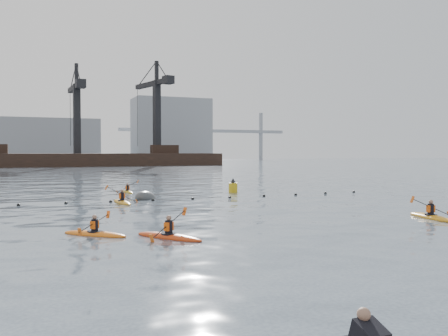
{
  "coord_description": "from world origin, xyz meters",
  "views": [
    {
      "loc": [
        -10.05,
        -11.4,
        3.59
      ],
      "look_at": [
        -1.57,
        9.64,
        2.8
      ],
      "focal_mm": 38.0,
      "sensor_mm": 36.0,
      "label": 1
    }
  ],
  "objects_px": {
    "kayaker_0": "(169,236)",
    "nav_buoy": "(233,187)",
    "kayaker_3": "(122,202)",
    "mooring_buoy": "(146,199)",
    "kayaker_2": "(95,233)",
    "kayaker_1": "(431,216)",
    "kayaker_5": "(128,191)"
  },
  "relations": [
    {
      "from": "kayaker_0",
      "to": "nav_buoy",
      "type": "distance_m",
      "value": 22.2
    },
    {
      "from": "kayaker_2",
      "to": "kayaker_3",
      "type": "relative_size",
      "value": 0.79
    },
    {
      "from": "kayaker_0",
      "to": "mooring_buoy",
      "type": "height_order",
      "value": "kayaker_0"
    },
    {
      "from": "kayaker_0",
      "to": "kayaker_5",
      "type": "height_order",
      "value": "kayaker_0"
    },
    {
      "from": "kayaker_0",
      "to": "kayaker_2",
      "type": "height_order",
      "value": "kayaker_0"
    },
    {
      "from": "kayaker_3",
      "to": "kayaker_1",
      "type": "bearing_deg",
      "value": -50.93
    },
    {
      "from": "kayaker_0",
      "to": "kayaker_1",
      "type": "height_order",
      "value": "kayaker_1"
    },
    {
      "from": "kayaker_0",
      "to": "mooring_buoy",
      "type": "relative_size",
      "value": 1.35
    },
    {
      "from": "kayaker_0",
      "to": "kayaker_5",
      "type": "distance_m",
      "value": 22.83
    },
    {
      "from": "mooring_buoy",
      "to": "nav_buoy",
      "type": "height_order",
      "value": "nav_buoy"
    },
    {
      "from": "kayaker_1",
      "to": "kayaker_3",
      "type": "height_order",
      "value": "kayaker_3"
    },
    {
      "from": "kayaker_5",
      "to": "mooring_buoy",
      "type": "xyz_separation_m",
      "value": [
        0.25,
        -6.12,
        -0.09
      ]
    },
    {
      "from": "kayaker_0",
      "to": "nav_buoy",
      "type": "relative_size",
      "value": 2.21
    },
    {
      "from": "kayaker_3",
      "to": "nav_buoy",
      "type": "distance_m",
      "value": 11.68
    },
    {
      "from": "kayaker_1",
      "to": "mooring_buoy",
      "type": "xyz_separation_m",
      "value": [
        -11.92,
        16.15,
        -0.11
      ]
    },
    {
      "from": "kayaker_0",
      "to": "kayaker_1",
      "type": "xyz_separation_m",
      "value": [
        14.64,
        0.42,
        0.0
      ]
    },
    {
      "from": "kayaker_0",
      "to": "mooring_buoy",
      "type": "bearing_deg",
      "value": 45.08
    },
    {
      "from": "kayaker_2",
      "to": "nav_buoy",
      "type": "distance_m",
      "value": 22.26
    },
    {
      "from": "kayaker_3",
      "to": "nav_buoy",
      "type": "relative_size",
      "value": 2.43
    },
    {
      "from": "kayaker_3",
      "to": "nav_buoy",
      "type": "bearing_deg",
      "value": 18.85
    },
    {
      "from": "kayaker_0",
      "to": "kayaker_3",
      "type": "relative_size",
      "value": 0.91
    },
    {
      "from": "kayaker_2",
      "to": "mooring_buoy",
      "type": "distance_m",
      "value": 15.74
    },
    {
      "from": "kayaker_3",
      "to": "nav_buoy",
      "type": "height_order",
      "value": "kayaker_3"
    },
    {
      "from": "kayaker_1",
      "to": "kayaker_0",
      "type": "bearing_deg",
      "value": -168.83
    },
    {
      "from": "kayaker_3",
      "to": "kayaker_2",
      "type": "bearing_deg",
      "value": -111.5
    },
    {
      "from": "kayaker_5",
      "to": "nav_buoy",
      "type": "distance_m",
      "value": 9.28
    },
    {
      "from": "nav_buoy",
      "to": "kayaker_3",
      "type": "bearing_deg",
      "value": -154.58
    },
    {
      "from": "mooring_buoy",
      "to": "nav_buoy",
      "type": "bearing_deg",
      "value": 17.7
    },
    {
      "from": "kayaker_0",
      "to": "kayaker_1",
      "type": "distance_m",
      "value": 14.65
    },
    {
      "from": "kayaker_2",
      "to": "mooring_buoy",
      "type": "xyz_separation_m",
      "value": [
        5.5,
        14.75,
        -0.1
      ]
    },
    {
      "from": "mooring_buoy",
      "to": "kayaker_3",
      "type": "bearing_deg",
      "value": -133.08
    },
    {
      "from": "kayaker_2",
      "to": "kayaker_1",
      "type": "bearing_deg",
      "value": -51.96
    }
  ]
}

